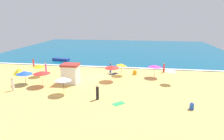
# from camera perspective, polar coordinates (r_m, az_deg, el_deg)

# --- Properties ---
(ground_plane) EXTENTS (60.00, 60.00, 0.00)m
(ground_plane) POSITION_cam_1_polar(r_m,az_deg,el_deg) (30.55, -3.81, -2.14)
(ground_plane) COLOR #EDBC60
(ocean_water) EXTENTS (60.00, 44.00, 0.10)m
(ocean_water) POSITION_cam_1_polar(r_m,az_deg,el_deg) (57.54, 2.02, 6.26)
(ocean_water) COLOR #0F567A
(ocean_water) RESTS_ON ground_plane
(wave_breaker_foam) EXTENTS (57.00, 0.70, 0.01)m
(wave_breaker_foam) POSITION_cam_1_polar(r_m,az_deg,el_deg) (36.47, -1.76, 0.97)
(wave_breaker_foam) COLOR white
(wave_breaker_foam) RESTS_ON ocean_water
(lifeguard_cabana) EXTENTS (2.41, 2.01, 2.83)m
(lifeguard_cabana) POSITION_cam_1_polar(r_m,az_deg,el_deg) (28.11, -12.19, -0.97)
(lifeguard_cabana) COLOR white
(lifeguard_cabana) RESTS_ON ground_plane
(beach_umbrella_0) EXTENTS (2.49, 2.48, 2.09)m
(beach_umbrella_0) POSITION_cam_1_polar(r_m,az_deg,el_deg) (32.52, -20.85, 1.22)
(beach_umbrella_0) COLOR silver
(beach_umbrella_0) RESTS_ON ground_plane
(beach_umbrella_2) EXTENTS (2.39, 2.38, 1.97)m
(beach_umbrella_2) POSITION_cam_1_polar(r_m,az_deg,el_deg) (29.56, -24.57, -0.69)
(beach_umbrella_2) COLOR #4C3823
(beach_umbrella_2) RESTS_ON ground_plane
(beach_umbrella_3) EXTENTS (2.93, 2.92, 2.07)m
(beach_umbrella_3) POSITION_cam_1_polar(r_m,az_deg,el_deg) (30.65, 12.70, 1.16)
(beach_umbrella_3) COLOR #4C3823
(beach_umbrella_3) RESTS_ON ground_plane
(beach_umbrella_4) EXTENTS (2.50, 2.50, 2.13)m
(beach_umbrella_4) POSITION_cam_1_polar(r_m,az_deg,el_deg) (27.78, -20.20, -0.69)
(beach_umbrella_4) COLOR silver
(beach_umbrella_4) RESTS_ON ground_plane
(beach_umbrella_5) EXTENTS (2.39, 2.39, 2.23)m
(beach_umbrella_5) POSITION_cam_1_polar(r_m,az_deg,el_deg) (24.07, -14.36, -2.53)
(beach_umbrella_5) COLOR #4C3823
(beach_umbrella_5) RESTS_ON ground_plane
(beach_umbrella_6) EXTENTS (2.66, 2.67, 2.38)m
(beach_umbrella_6) POSITION_cam_1_polar(r_m,az_deg,el_deg) (28.26, -0.02, 0.96)
(beach_umbrella_6) COLOR silver
(beach_umbrella_6) RESTS_ON ground_plane
(beach_umbrella_7) EXTENTS (2.09, 2.08, 2.33)m
(beach_umbrella_7) POSITION_cam_1_polar(r_m,az_deg,el_deg) (28.20, 17.07, 0.02)
(beach_umbrella_7) COLOR silver
(beach_umbrella_7) RESTS_ON ground_plane
(beach_umbrella_8) EXTENTS (1.87, 1.85, 2.05)m
(beach_umbrella_8) POSITION_cam_1_polar(r_m,az_deg,el_deg) (31.06, 2.83, 1.57)
(beach_umbrella_8) COLOR #4C3823
(beach_umbrella_8) RESTS_ON ground_plane
(beach_tent) EXTENTS (2.28, 2.77, 1.05)m
(beach_tent) POSITION_cam_1_polar(r_m,az_deg,el_deg) (35.61, -25.94, -0.27)
(beach_tent) COLOR yellow
(beach_tent) RESTS_ON ground_plane
(beachgoer_0) EXTENTS (0.43, 0.43, 0.85)m
(beachgoer_0) POSITION_cam_1_polar(r_m,az_deg,el_deg) (21.73, 22.63, -9.85)
(beachgoer_0) COLOR blue
(beachgoer_0) RESTS_ON ground_plane
(beachgoer_1) EXTENTS (0.65, 0.65, 0.89)m
(beachgoer_1) POSITION_cam_1_polar(r_m,az_deg,el_deg) (31.96, 6.76, -0.73)
(beachgoer_1) COLOR orange
(beachgoer_1) RESTS_ON ground_plane
(beachgoer_2) EXTENTS (0.49, 0.49, 1.75)m
(beachgoer_2) POSITION_cam_1_polar(r_m,az_deg,el_deg) (22.24, -4.35, -6.76)
(beachgoer_2) COLOR black
(beachgoer_2) RESTS_ON ground_plane
(beachgoer_3) EXTENTS (0.43, 0.43, 1.85)m
(beachgoer_3) POSITION_cam_1_polar(r_m,az_deg,el_deg) (32.52, -0.49, 0.59)
(beachgoer_3) COLOR blue
(beachgoer_3) RESTS_ON ground_plane
(beachgoer_4) EXTENTS (0.37, 0.37, 1.71)m
(beachgoer_4) POSITION_cam_1_polar(r_m,az_deg,el_deg) (27.94, -27.43, -3.84)
(beachgoer_4) COLOR white
(beachgoer_4) RESTS_ON ground_plane
(beachgoer_5) EXTENTS (0.39, 0.39, 1.57)m
(beachgoer_5) POSITION_cam_1_polar(r_m,az_deg,el_deg) (39.76, -22.31, 2.02)
(beachgoer_5) COLOR red
(beachgoer_5) RESTS_ON ground_plane
(beachgoer_6) EXTENTS (0.31, 0.31, 1.61)m
(beachgoer_6) POSITION_cam_1_polar(r_m,az_deg,el_deg) (35.26, -19.08, 0.75)
(beachgoer_6) COLOR #D84CA5
(beachgoer_6) RESTS_ON ground_plane
(beachgoer_7) EXTENTS (0.40, 0.40, 1.67)m
(beachgoer_7) POSITION_cam_1_polar(r_m,az_deg,el_deg) (34.08, 15.17, 0.60)
(beachgoer_7) COLOR red
(beachgoer_7) RESTS_ON ground_plane
(beach_towel_0) EXTENTS (1.77, 1.98, 0.01)m
(beach_towel_0) POSITION_cam_1_polar(r_m,az_deg,el_deg) (32.20, 0.47, -1.17)
(beach_towel_0) COLOR black
(beach_towel_0) RESTS_ON ground_plane
(beach_towel_1) EXTENTS (1.61, 1.59, 0.01)m
(beach_towel_1) POSITION_cam_1_polar(r_m,az_deg,el_deg) (32.63, -10.80, -1.23)
(beach_towel_1) COLOR green
(beach_towel_1) RESTS_ON ground_plane
(beach_towel_2) EXTENTS (1.62, 1.59, 0.01)m
(beach_towel_2) POSITION_cam_1_polar(r_m,az_deg,el_deg) (21.45, 1.97, -9.97)
(beach_towel_2) COLOR green
(beach_towel_2) RESTS_ON ground_plane
(small_boat_0) EXTENTS (3.86, 1.80, 0.52)m
(small_boat_0) POSITION_cam_1_polar(r_m,az_deg,el_deg) (43.08, -14.94, 3.05)
(small_boat_0) COLOR navy
(small_boat_0) RESTS_ON ocean_water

